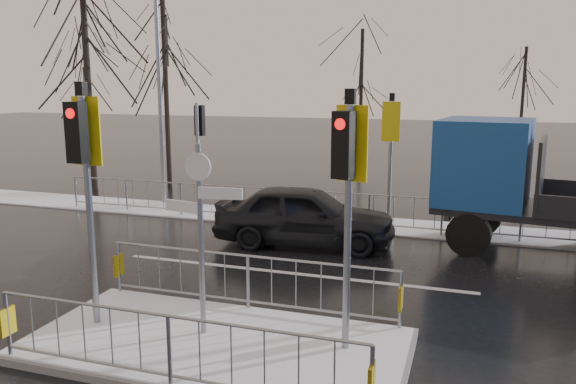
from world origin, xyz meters
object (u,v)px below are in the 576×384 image
(street_lamp_left, at_px, (161,73))
(car_far_lane, at_px, (305,215))
(flatbed_truck, at_px, (525,182))
(traffic_island, at_px, (214,325))

(street_lamp_left, bearing_deg, car_far_lane, -29.43)
(flatbed_truck, bearing_deg, car_far_lane, -166.50)
(car_far_lane, xyz_separation_m, flatbed_truck, (5.30, 1.27, 0.94))
(traffic_island, xyz_separation_m, car_far_lane, (-0.32, 6.05, 0.40))
(flatbed_truck, distance_m, street_lamp_left, 11.93)
(traffic_island, height_order, car_far_lane, traffic_island)
(traffic_island, bearing_deg, flatbed_truck, 55.73)
(traffic_island, relative_size, car_far_lane, 1.30)
(traffic_island, height_order, flatbed_truck, traffic_island)
(traffic_island, height_order, street_lamp_left, street_lamp_left)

